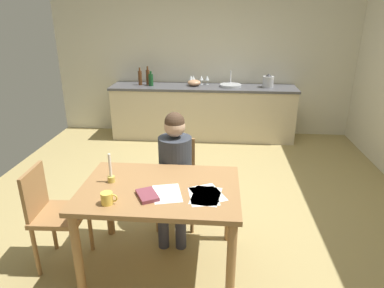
# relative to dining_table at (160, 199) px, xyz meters

# --- Properties ---
(ground_plane) EXTENTS (5.20, 5.20, 0.04)m
(ground_plane) POSITION_rel_dining_table_xyz_m (0.17, 1.03, -0.66)
(ground_plane) COLOR tan
(wall_back) EXTENTS (5.20, 0.12, 2.60)m
(wall_back) POSITION_rel_dining_table_xyz_m (0.17, 3.63, 0.66)
(wall_back) COLOR beige
(wall_back) RESTS_ON ground
(kitchen_counter) EXTENTS (3.09, 0.64, 0.90)m
(kitchen_counter) POSITION_rel_dining_table_xyz_m (0.17, 3.27, -0.18)
(kitchen_counter) COLOR beige
(kitchen_counter) RESTS_ON ground
(dining_table) EXTENTS (1.27, 0.88, 0.74)m
(dining_table) POSITION_rel_dining_table_xyz_m (0.00, 0.00, 0.00)
(dining_table) COLOR #9E7042
(dining_table) RESTS_ON ground
(chair_at_table) EXTENTS (0.41, 0.41, 0.87)m
(chair_at_table) POSITION_rel_dining_table_xyz_m (0.04, 0.68, -0.15)
(chair_at_table) COLOR #9E7042
(chair_at_table) RESTS_ON ground
(person_seated) EXTENTS (0.33, 0.60, 1.19)m
(person_seated) POSITION_rel_dining_table_xyz_m (0.05, 0.53, 0.04)
(person_seated) COLOR #333842
(person_seated) RESTS_ON ground
(chair_side_empty) EXTENTS (0.42, 0.42, 0.89)m
(chair_side_empty) POSITION_rel_dining_table_xyz_m (-0.90, -0.06, -0.13)
(chair_side_empty) COLOR #9E7042
(chair_side_empty) RESTS_ON ground
(coffee_mug) EXTENTS (0.12, 0.09, 0.09)m
(coffee_mug) POSITION_rel_dining_table_xyz_m (-0.33, -0.28, 0.15)
(coffee_mug) COLOR #F2CC4C
(coffee_mug) RESTS_ON dining_table
(candlestick) EXTENTS (0.06, 0.06, 0.25)m
(candlestick) POSITION_rel_dining_table_xyz_m (-0.41, 0.05, 0.18)
(candlestick) COLOR gold
(candlestick) RESTS_ON dining_table
(book_magazine) EXTENTS (0.21, 0.24, 0.03)m
(book_magazine) POSITION_rel_dining_table_xyz_m (-0.07, -0.16, 0.12)
(book_magazine) COLOR brown
(book_magazine) RESTS_ON dining_table
(paper_letter) EXTENTS (0.28, 0.34, 0.00)m
(paper_letter) POSITION_rel_dining_table_xyz_m (0.07, -0.10, 0.11)
(paper_letter) COLOR white
(paper_letter) RESTS_ON dining_table
(paper_bill) EXTENTS (0.26, 0.33, 0.00)m
(paper_bill) POSITION_rel_dining_table_xyz_m (0.36, -0.12, 0.11)
(paper_bill) COLOR white
(paper_bill) RESTS_ON dining_table
(paper_envelope) EXTENTS (0.32, 0.36, 0.00)m
(paper_envelope) POSITION_rel_dining_table_xyz_m (0.39, -0.08, 0.11)
(paper_envelope) COLOR white
(paper_envelope) RESTS_ON dining_table
(paper_receipt) EXTENTS (0.25, 0.32, 0.00)m
(paper_receipt) POSITION_rel_dining_table_xyz_m (0.38, -0.11, 0.11)
(paper_receipt) COLOR white
(paper_receipt) RESTS_ON dining_table
(sink_unit) EXTENTS (0.36, 0.36, 0.24)m
(sink_unit) POSITION_rel_dining_table_xyz_m (0.63, 3.28, 0.29)
(sink_unit) COLOR #B2B7BC
(sink_unit) RESTS_ON kitchen_counter
(bottle_oil) EXTENTS (0.06, 0.06, 0.29)m
(bottle_oil) POSITION_rel_dining_table_xyz_m (-0.90, 3.29, 0.39)
(bottle_oil) COLOR #593319
(bottle_oil) RESTS_ON kitchen_counter
(bottle_vinegar) EXTENTS (0.06, 0.06, 0.31)m
(bottle_vinegar) POSITION_rel_dining_table_xyz_m (-0.77, 3.32, 0.40)
(bottle_vinegar) COLOR #593319
(bottle_vinegar) RESTS_ON kitchen_counter
(bottle_wine_red) EXTENTS (0.08, 0.08, 0.24)m
(bottle_wine_red) POSITION_rel_dining_table_xyz_m (-0.70, 3.24, 0.37)
(bottle_wine_red) COLOR #194C23
(bottle_wine_red) RESTS_ON kitchen_counter
(mixing_bowl) EXTENTS (0.22, 0.22, 0.10)m
(mixing_bowl) POSITION_rel_dining_table_xyz_m (0.02, 3.30, 0.31)
(mixing_bowl) COLOR tan
(mixing_bowl) RESTS_ON kitchen_counter
(stovetop_kettle) EXTENTS (0.18, 0.18, 0.22)m
(stovetop_kettle) POSITION_rel_dining_table_xyz_m (1.24, 3.27, 0.36)
(stovetop_kettle) COLOR #B7BABF
(stovetop_kettle) RESTS_ON kitchen_counter
(wine_glass_near_sink) EXTENTS (0.07, 0.07, 0.15)m
(wine_glass_near_sink) POSITION_rel_dining_table_xyz_m (0.23, 3.42, 0.37)
(wine_glass_near_sink) COLOR silver
(wine_glass_near_sink) RESTS_ON kitchen_counter
(wine_glass_by_kettle) EXTENTS (0.07, 0.07, 0.15)m
(wine_glass_by_kettle) POSITION_rel_dining_table_xyz_m (0.13, 3.42, 0.37)
(wine_glass_by_kettle) COLOR silver
(wine_glass_by_kettle) RESTS_ON kitchen_counter
(wine_glass_back_left) EXTENTS (0.07, 0.07, 0.15)m
(wine_glass_back_left) POSITION_rel_dining_table_xyz_m (-0.01, 3.42, 0.37)
(wine_glass_back_left) COLOR silver
(wine_glass_back_left) RESTS_ON kitchen_counter
(wine_glass_back_right) EXTENTS (0.07, 0.07, 0.15)m
(wine_glass_back_right) POSITION_rel_dining_table_xyz_m (-0.05, 3.42, 0.37)
(wine_glass_back_right) COLOR silver
(wine_glass_back_right) RESTS_ON kitchen_counter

